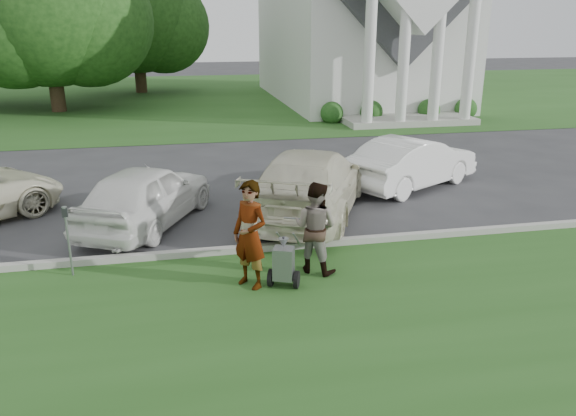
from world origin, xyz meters
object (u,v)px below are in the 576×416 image
object	(u,v)px
tree_left	(46,12)
person_right	(315,228)
tree_back	(136,20)
car_c	(310,182)
person_left	(250,236)
car_d	(413,162)
striping_cart	(284,264)
car_b	(146,195)
parking_meter_near	(68,233)

from	to	relation	value
tree_left	person_right	xyz separation A→B (m)	(8.56, -22.63, -4.22)
tree_back	car_c	bearing A→B (deg)	-79.05
tree_left	tree_back	bearing A→B (deg)	63.43
person_left	person_right	size ratio (longest dim) A/B	1.11
car_d	tree_back	bearing A→B (deg)	-11.16
tree_back	striping_cart	world-z (taller)	tree_back
car_c	car_d	distance (m)	3.94
tree_back	person_left	bearing A→B (deg)	-84.00
car_b	car_d	world-z (taller)	car_b
tree_back	car_b	distance (m)	27.60
person_left	tree_back	bearing A→B (deg)	145.70
car_c	car_b	bearing A→B (deg)	25.50
tree_back	person_left	xyz separation A→B (m)	(3.26, -31.03, -3.74)
parking_meter_near	car_b	bearing A→B (deg)	63.47
car_d	car_c	bearing A→B (deg)	86.97
tree_left	tree_back	world-z (taller)	tree_left
person_left	car_c	world-z (taller)	person_left
car_b	person_right	bearing A→B (deg)	160.33
tree_left	parking_meter_near	world-z (taller)	tree_left
person_left	parking_meter_near	xyz separation A→B (m)	(-3.28, 1.12, -0.11)
striping_cart	person_left	distance (m)	0.81
striping_cart	car_b	world-z (taller)	car_b
person_left	parking_meter_near	bearing A→B (deg)	-149.13
person_right	person_left	bearing A→B (deg)	56.06
tree_back	car_d	size ratio (longest dim) A/B	2.16
parking_meter_near	tree_left	bearing A→B (deg)	100.31
striping_cart	tree_left	bearing A→B (deg)	130.81
person_right	car_d	distance (m)	6.67
tree_left	parking_meter_near	size ratio (longest dim) A/B	7.64
person_left	parking_meter_near	size ratio (longest dim) A/B	1.42
tree_back	car_c	world-z (taller)	tree_back
striping_cart	person_right	world-z (taller)	person_right
car_d	parking_meter_near	bearing A→B (deg)	86.60
person_right	striping_cart	bearing A→B (deg)	75.88
person_right	car_d	world-z (taller)	person_right
striping_cart	person_left	bearing A→B (deg)	-171.08
striping_cart	car_c	world-z (taller)	car_c
tree_left	person_left	xyz separation A→B (m)	(7.26, -23.03, -4.12)
car_b	car_d	xyz separation A→B (m)	(7.48, 1.81, -0.01)
tree_left	car_b	size ratio (longest dim) A/B	2.43
tree_back	striping_cart	bearing A→B (deg)	-82.96
striping_cart	parking_meter_near	world-z (taller)	parking_meter_near
parking_meter_near	car_c	distance (m)	5.91
tree_back	parking_meter_near	world-z (taller)	tree_back
parking_meter_near	car_b	xyz separation A→B (m)	(1.31, 2.63, -0.13)
tree_back	car_d	xyz separation A→B (m)	(8.78, -25.47, -3.99)
person_left	person_right	world-z (taller)	person_left
person_left	car_b	world-z (taller)	person_left
tree_left	parking_meter_near	bearing A→B (deg)	-79.69
tree_back	person_right	bearing A→B (deg)	-81.53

